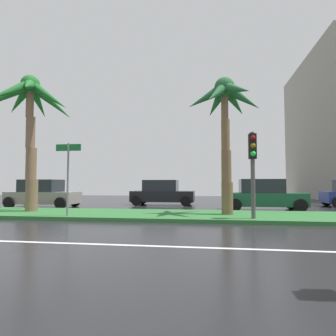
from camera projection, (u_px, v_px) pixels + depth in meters
ground_plane at (122, 215)px, 14.11m from camera, size 90.00×42.00×0.10m
near_lane_divider_stripe at (37, 242)px, 7.20m from camera, size 81.00×0.14×0.01m
median_strip at (116, 214)px, 13.13m from camera, size 85.50×4.00×0.15m
palm_tree_mid_left at (30, 106)px, 14.16m from camera, size 4.54×4.64×6.67m
palm_tree_centre_left at (225, 107)px, 12.79m from camera, size 3.46×3.31×6.07m
traffic_signal_median_right at (253, 159)px, 10.99m from camera, size 0.28×0.43×3.30m
street_name_sign at (68, 169)px, 11.93m from camera, size 1.10×0.08×3.00m
car_in_traffic_leading at (43, 194)px, 17.93m from camera, size 4.30×2.02×1.72m
car_in_traffic_second at (162, 193)px, 19.88m from camera, size 4.30×2.02×1.72m
car_in_traffic_third at (263, 195)px, 15.98m from camera, size 4.30×2.02×1.72m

